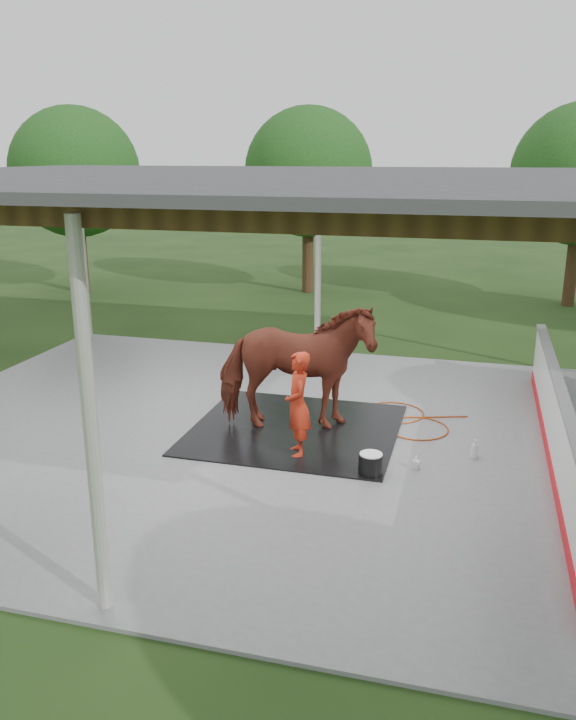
% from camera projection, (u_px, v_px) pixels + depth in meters
% --- Properties ---
extents(ground, '(100.00, 100.00, 0.00)m').
position_uv_depth(ground, '(252.00, 434.00, 11.37)').
color(ground, '#1E3814').
extents(concrete_slab, '(12.00, 10.00, 0.05)m').
position_uv_depth(concrete_slab, '(252.00, 433.00, 11.36)').
color(concrete_slab, slate).
rests_on(concrete_slab, ground).
extents(pavilion_structure, '(12.60, 10.60, 4.05)m').
position_uv_depth(pavilion_structure, '(248.00, 183.00, 10.24)').
color(pavilion_structure, beige).
rests_on(pavilion_structure, ground).
extents(dasher_board, '(0.16, 8.00, 1.15)m').
position_uv_depth(dasher_board, '(556.00, 429.00, 10.04)').
color(dasher_board, red).
rests_on(dasher_board, concrete_slab).
extents(tree_belt, '(28.00, 28.00, 5.80)m').
position_uv_depth(tree_belt, '(284.00, 192.00, 11.05)').
color(tree_belt, '#382314').
rests_on(tree_belt, ground).
extents(rubber_mat, '(3.28, 3.08, 0.02)m').
position_uv_depth(rubber_mat, '(295.00, 429.00, 11.42)').
color(rubber_mat, black).
rests_on(rubber_mat, concrete_slab).
extents(horse, '(2.68, 1.70, 2.09)m').
position_uv_depth(horse, '(295.00, 367.00, 11.12)').
color(horse, maroon).
rests_on(horse, rubber_mat).
extents(handler, '(0.57, 0.68, 1.59)m').
position_uv_depth(handler, '(298.00, 404.00, 10.28)').
color(handler, red).
rests_on(handler, concrete_slab).
extents(wash_bucket, '(0.35, 0.35, 0.32)m').
position_uv_depth(wash_bucket, '(371.00, 464.00, 9.79)').
color(wash_bucket, black).
rests_on(wash_bucket, concrete_slab).
extents(soap_bottle_a, '(0.14, 0.14, 0.30)m').
position_uv_depth(soap_bottle_a, '(475.00, 449.00, 10.33)').
color(soap_bottle_a, silver).
rests_on(soap_bottle_a, concrete_slab).
extents(soap_bottle_b, '(0.11, 0.11, 0.20)m').
position_uv_depth(soap_bottle_b, '(416.00, 463.00, 9.99)').
color(soap_bottle_b, '#338CD8').
rests_on(soap_bottle_b, concrete_slab).
extents(hose_coil, '(2.24, 1.66, 0.02)m').
position_uv_depth(hose_coil, '(389.00, 417.00, 11.93)').
color(hose_coil, '#9E390B').
rests_on(hose_coil, concrete_slab).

